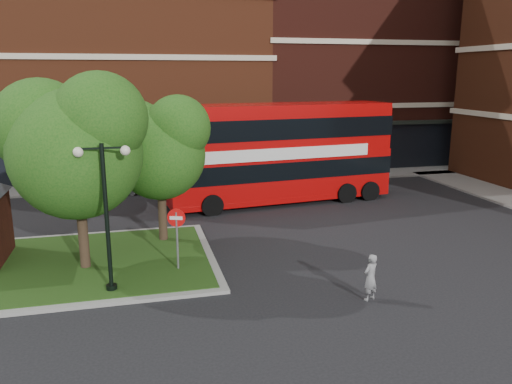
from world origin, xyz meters
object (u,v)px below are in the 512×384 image
object	(u,v)px
bus	(279,146)
woman	(370,277)
car_silver	(148,182)
car_white	(351,172)

from	to	relation	value
bus	woman	world-z (taller)	bus
woman	bus	bearing A→B (deg)	-117.72
bus	car_silver	bearing A→B (deg)	143.46
car_white	bus	bearing A→B (deg)	130.50
woman	car_white	xyz separation A→B (m)	(6.98, 16.80, -0.10)
woman	car_white	size ratio (longest dim) A/B	0.38
woman	car_silver	bearing A→B (deg)	-93.79
car_silver	woman	bearing A→B (deg)	-163.80
woman	car_silver	xyz separation A→B (m)	(-6.39, 17.02, -0.13)
car_silver	car_white	world-z (taller)	car_white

